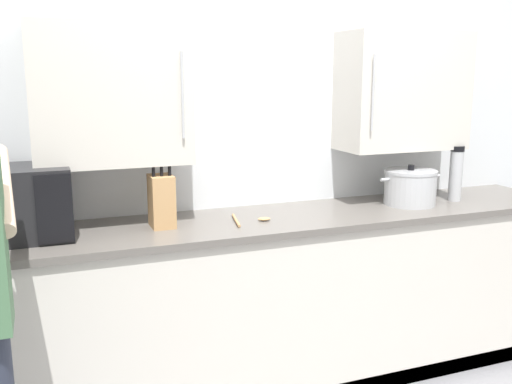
{
  "coord_description": "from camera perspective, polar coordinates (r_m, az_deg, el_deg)",
  "views": [
    {
      "loc": [
        -1.15,
        -1.78,
        1.67
      ],
      "look_at": [
        -0.15,
        0.83,
        1.09
      ],
      "focal_mm": 40.13,
      "sensor_mm": 36.0,
      "label": 1
    }
  ],
  "objects": [
    {
      "name": "stock_pot",
      "position": [
        3.36,
        15.11,
        0.48
      ],
      "size": [
        0.39,
        0.3,
        0.23
      ],
      "color": "#B7BABF",
      "rests_on": "counter_unit"
    },
    {
      "name": "back_wall_tiled",
      "position": [
        3.18,
        0.32,
        6.84
      ],
      "size": [
        3.73,
        0.44,
        2.7
      ],
      "color": "silver",
      "rests_on": "ground_plane"
    },
    {
      "name": "wooden_spoon",
      "position": [
        2.88,
        -0.58,
        -2.76
      ],
      "size": [
        0.2,
        0.22,
        0.02
      ],
      "color": "tan",
      "rests_on": "counter_unit"
    },
    {
      "name": "counter_unit",
      "position": [
        3.14,
        2.29,
        -10.87
      ],
      "size": [
        3.44,
        0.6,
        0.94
      ],
      "color": "beige",
      "rests_on": "ground_plane"
    },
    {
      "name": "thermos_flask",
      "position": [
        3.52,
        19.3,
        1.77
      ],
      "size": [
        0.08,
        0.08,
        0.32
      ],
      "color": "#B7BABF",
      "rests_on": "counter_unit"
    },
    {
      "name": "knife_block",
      "position": [
        2.79,
        -9.39,
        -0.86
      ],
      "size": [
        0.11,
        0.15,
        0.34
      ],
      "color": "tan",
      "rests_on": "counter_unit"
    }
  ]
}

